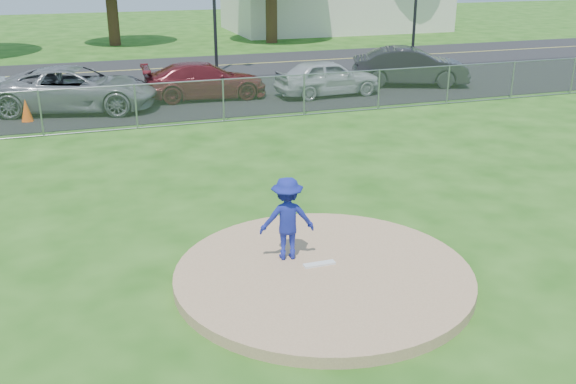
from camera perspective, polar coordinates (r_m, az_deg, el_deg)
The scene contains 13 objects.
ground at distance 20.78m, azimuth -7.11°, elevation 4.71°, with size 120.00×120.00×0.00m, color #1E4F11.
pitchers_mound at distance 11.75m, azimuth 3.15°, elevation -7.35°, with size 5.40×5.40×0.20m, color tan.
pitching_rubber at distance 11.86m, azimuth 2.81°, elevation -6.42°, with size 0.60×0.15×0.04m, color white.
chain_link_fence at distance 22.51m, azimuth -8.27°, elevation 7.84°, with size 40.00×0.06×1.50m, color gray.
parking_lot at distance 27.00m, azimuth -10.01°, elevation 8.22°, with size 50.00×8.00×0.01m, color black.
street at distance 34.31m, azimuth -12.07°, elevation 10.65°, with size 60.00×7.00×0.01m, color black.
commercial_building at distance 51.75m, azimuth 4.18°, elevation 16.59°, with size 16.40×9.40×4.30m.
pitcher at distance 11.82m, azimuth -0.08°, elevation -2.37°, with size 1.02×0.59×1.58m, color navy.
traffic_cone at distance 24.53m, azimuth -22.25°, elevation 6.75°, with size 0.41×0.41×0.79m, color #FF5B0D.
parked_car_gray at distance 25.52m, azimuth -18.34°, elevation 8.70°, with size 2.73×5.91×1.64m, color slate.
parked_car_darkred at distance 26.64m, azimuth -7.42°, elevation 9.80°, with size 2.03×5.00×1.45m, color maroon.
parked_car_pearl at distance 27.07m, azimuth 3.55°, elevation 10.14°, with size 1.76×4.38×1.49m, color #AFB1B3.
parked_car_charcoal at distance 29.67m, azimuth 10.80°, elevation 10.90°, with size 1.76×5.06×1.67m, color black.
Camera 1 is at (-3.94, -9.63, 5.57)m, focal length 40.00 mm.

